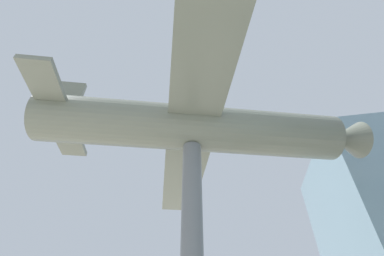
{
  "coord_description": "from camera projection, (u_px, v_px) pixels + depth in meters",
  "views": [
    {
      "loc": [
        7.25,
        1.22,
        1.58
      ],
      "look_at": [
        0.0,
        0.0,
        7.57
      ],
      "focal_mm": 24.0,
      "sensor_mm": 36.0,
      "label": 1
    }
  ],
  "objects": [
    {
      "name": "support_pylon_central",
      "position": [
        192.0,
        250.0,
        6.83
      ],
      "size": [
        0.63,
        0.63,
        6.72
      ],
      "color": "slate",
      "rests_on": "ground_plane"
    },
    {
      "name": "suspended_airplane",
      "position": [
        198.0,
        128.0,
        9.51
      ],
      "size": [
        15.4,
        12.53,
        2.69
      ],
      "rotation": [
        0.0,
        0.0,
        0.28
      ],
      "color": "slate",
      "rests_on": "support_pylon_central"
    }
  ]
}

